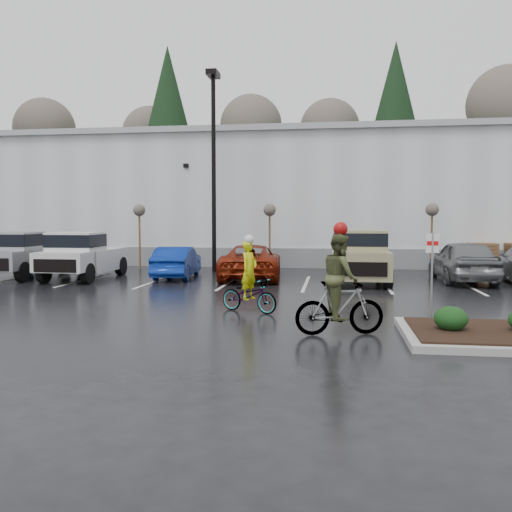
# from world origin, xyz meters

# --- Properties ---
(ground) EXTENTS (120.00, 120.00, 0.00)m
(ground) POSITION_xyz_m (0.00, 0.00, 0.00)
(ground) COLOR black
(ground) RESTS_ON ground
(warehouse) EXTENTS (60.50, 15.50, 7.20)m
(warehouse) POSITION_xyz_m (0.00, 21.99, 3.65)
(warehouse) COLOR silver
(warehouse) RESTS_ON ground
(wooded_ridge) EXTENTS (80.00, 25.00, 6.00)m
(wooded_ridge) POSITION_xyz_m (0.00, 45.00, 3.00)
(wooded_ridge) COLOR #26421B
(wooded_ridge) RESTS_ON ground
(lamppost) EXTENTS (0.50, 1.00, 9.22)m
(lamppost) POSITION_xyz_m (-4.00, 12.00, 5.69)
(lamppost) COLOR black
(lamppost) RESTS_ON ground
(sapling_west) EXTENTS (0.60, 0.60, 3.20)m
(sapling_west) POSITION_xyz_m (-8.00, 13.00, 2.73)
(sapling_west) COLOR #513320
(sapling_west) RESTS_ON ground
(sapling_mid) EXTENTS (0.60, 0.60, 3.20)m
(sapling_mid) POSITION_xyz_m (-1.50, 13.00, 2.73)
(sapling_mid) COLOR #513320
(sapling_mid) RESTS_ON ground
(sapling_east) EXTENTS (0.60, 0.60, 3.20)m
(sapling_east) POSITION_xyz_m (6.00, 13.00, 2.73)
(sapling_east) COLOR #513320
(sapling_east) RESTS_ON ground
(pallet_stack_a) EXTENTS (1.20, 1.20, 1.35)m
(pallet_stack_a) POSITION_xyz_m (8.50, 14.00, 0.68)
(pallet_stack_a) COLOR #513320
(pallet_stack_a) RESTS_ON ground
(shrub_a) EXTENTS (0.70, 0.70, 0.52)m
(shrub_a) POSITION_xyz_m (4.00, -1.00, 0.41)
(shrub_a) COLOR black
(shrub_a) RESTS_ON curb_island
(fire_lane_sign) EXTENTS (0.30, 0.05, 2.20)m
(fire_lane_sign) POSITION_xyz_m (3.80, 0.20, 1.41)
(fire_lane_sign) COLOR gray
(fire_lane_sign) RESTS_ON ground
(pickup_silver) EXTENTS (2.10, 5.20, 1.96)m
(pickup_silver) POSITION_xyz_m (-11.50, 8.73, 0.98)
(pickup_silver) COLOR #95969C
(pickup_silver) RESTS_ON ground
(pickup_white) EXTENTS (2.10, 5.20, 1.96)m
(pickup_white) POSITION_xyz_m (-8.70, 8.56, 0.98)
(pickup_white) COLOR silver
(pickup_white) RESTS_ON ground
(car_blue) EXTENTS (1.74, 4.14, 1.33)m
(car_blue) POSITION_xyz_m (-4.99, 9.27, 0.67)
(car_blue) COLOR navy
(car_blue) RESTS_ON ground
(car_red) EXTENTS (2.80, 5.32, 1.43)m
(car_red) POSITION_xyz_m (-1.84, 9.31, 0.71)
(car_red) COLOR maroon
(car_red) RESTS_ON ground
(suv_tan) EXTENTS (2.20, 5.10, 2.06)m
(suv_tan) POSITION_xyz_m (2.54, 8.78, 1.03)
(suv_tan) COLOR gray
(suv_tan) RESTS_ON ground
(car_grey) EXTENTS (2.05, 4.92, 1.67)m
(car_grey) POSITION_xyz_m (6.62, 9.53, 0.83)
(car_grey) COLOR slate
(car_grey) RESTS_ON ground
(cyclist_hivis) EXTENTS (1.81, 1.26, 2.09)m
(cyclist_hivis) POSITION_xyz_m (-0.70, 1.50, 0.66)
(cyclist_hivis) COLOR #3F3F44
(cyclist_hivis) RESTS_ON ground
(cyclist_olive) EXTENTS (1.97, 1.02, 2.45)m
(cyclist_olive) POSITION_xyz_m (1.67, -1.02, 0.89)
(cyclist_olive) COLOR #3F3F44
(cyclist_olive) RESTS_ON ground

